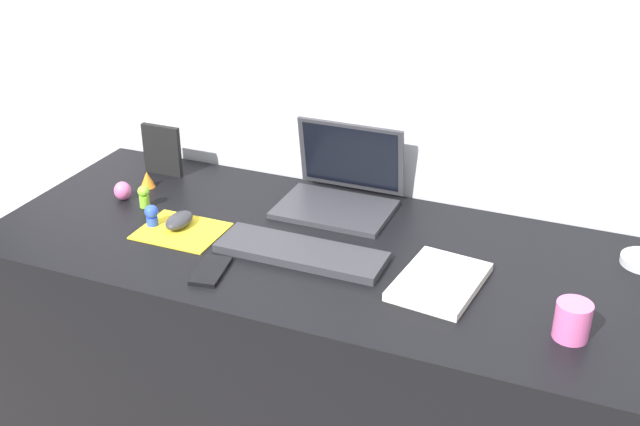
{
  "coord_description": "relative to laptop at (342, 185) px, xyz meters",
  "views": [
    {
      "loc": [
        0.61,
        -1.53,
        1.67
      ],
      "look_at": [
        -0.02,
        0.0,
        0.83
      ],
      "focal_mm": 43.53,
      "sensor_mm": 36.0,
      "label": 1
    }
  ],
  "objects": [
    {
      "name": "toy_figurine_blue",
      "position": [
        -0.4,
        -0.31,
        -0.02
      ],
      "size": [
        0.04,
        0.04,
        0.06
      ],
      "color": "blue",
      "rests_on": "desk"
    },
    {
      "name": "desk",
      "position": [
        0.06,
        -0.24,
        -0.42
      ],
      "size": [
        1.71,
        0.69,
        0.74
      ],
      "primitive_type": "cube",
      "color": "black",
      "rests_on": "ground_plane"
    },
    {
      "name": "mouse",
      "position": [
        -0.33,
        -0.29,
        -0.03
      ],
      "size": [
        0.06,
        0.1,
        0.03
      ],
      "primitive_type": "ellipsoid",
      "color": "#333338",
      "rests_on": "mousepad"
    },
    {
      "name": "laptop",
      "position": [
        0.0,
        0.0,
        0.0
      ],
      "size": [
        0.3,
        0.25,
        0.21
      ],
      "color": "#333338",
      "rests_on": "desk"
    },
    {
      "name": "cell_phone",
      "position": [
        -0.15,
        -0.45,
        -0.05
      ],
      "size": [
        0.08,
        0.14,
        0.01
      ],
      "primitive_type": "cube",
      "rotation": [
        0.0,
        0.0,
        0.17
      ],
      "color": "black",
      "rests_on": "desk"
    },
    {
      "name": "toy_figurine_lime",
      "position": [
        -0.48,
        -0.22,
        -0.02
      ],
      "size": [
        0.03,
        0.03,
        0.06
      ],
      "color": "#8CDB33",
      "rests_on": "desk"
    },
    {
      "name": "mousepad",
      "position": [
        -0.32,
        -0.31,
        -0.05
      ],
      "size": [
        0.21,
        0.17,
        0.0
      ],
      "primitive_type": "cube",
      "color": "yellow",
      "rests_on": "desk"
    },
    {
      "name": "coffee_mug",
      "position": [
        0.65,
        -0.4,
        -0.01
      ],
      "size": [
        0.07,
        0.07,
        0.08
      ],
      "primitive_type": "cylinder",
      "color": "pink",
      "rests_on": "desk"
    },
    {
      "name": "keyboard",
      "position": [
        0.01,
        -0.3,
        -0.04
      ],
      "size": [
        0.41,
        0.13,
        0.02
      ],
      "primitive_type": "cube",
      "color": "#333338",
      "rests_on": "desk"
    },
    {
      "name": "back_wall",
      "position": [
        0.06,
        0.15,
        -0.03
      ],
      "size": [
        2.91,
        0.05,
        1.53
      ],
      "primitive_type": "cube",
      "color": "silver",
      "rests_on": "ground_plane"
    },
    {
      "name": "toy_figurine_orange",
      "position": [
        -0.55,
        -0.11,
        -0.03
      ],
      "size": [
        0.04,
        0.04,
        0.05
      ],
      "primitive_type": "cone",
      "color": "orange",
      "rests_on": "desk"
    },
    {
      "name": "toy_figurine_pink",
      "position": [
        -0.56,
        -0.21,
        -0.03
      ],
      "size": [
        0.05,
        0.05,
        0.05
      ],
      "primitive_type": "ellipsoid",
      "color": "pink",
      "rests_on": "desk"
    },
    {
      "name": "picture_frame",
      "position": [
        -0.56,
        -0.01,
        0.02
      ],
      "size": [
        0.12,
        0.02,
        0.15
      ],
      "primitive_type": "cube",
      "color": "black",
      "rests_on": "desk"
    },
    {
      "name": "notebook_pad",
      "position": [
        0.35,
        -0.31,
        -0.04
      ],
      "size": [
        0.2,
        0.26,
        0.02
      ],
      "primitive_type": "cube",
      "rotation": [
        0.0,
        0.0,
        -0.12
      ],
      "color": "silver",
      "rests_on": "desk"
    }
  ]
}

